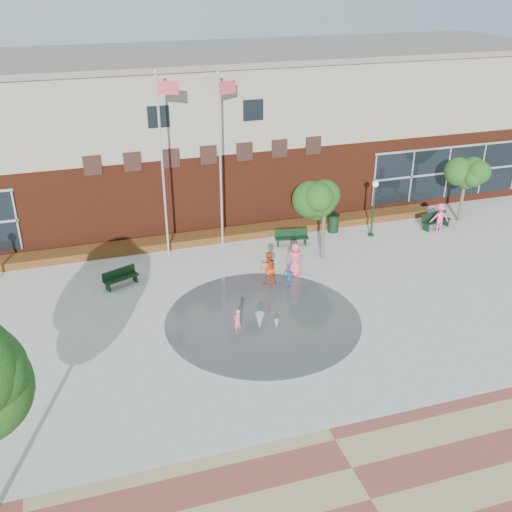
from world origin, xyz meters
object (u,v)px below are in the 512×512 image
object	(u,v)px
trash_can	(333,223)
bench_left	(121,281)
flagpole_right	(221,153)
child_splash	(238,321)
flagpole_left	(163,158)

from	to	relation	value
trash_can	bench_left	bearing A→B (deg)	-167.03
flagpole_right	trash_can	xyz separation A→B (m)	(6.33, -0.36, -4.55)
bench_left	child_splash	distance (m)	6.85
flagpole_left	trash_can	xyz separation A→B (m)	(9.38, 0.16, -4.71)
bench_left	trash_can	xyz separation A→B (m)	(12.14, 2.80, 0.27)
bench_left	child_splash	bearing A→B (deg)	-74.84
bench_left	flagpole_right	bearing A→B (deg)	6.09
flagpole_left	child_splash	distance (m)	9.44
flagpole_left	bench_left	distance (m)	6.27
flagpole_right	bench_left	xyz separation A→B (m)	(-5.80, -3.16, -4.82)
bench_left	flagpole_left	bearing A→B (deg)	21.20
flagpole_right	trash_can	distance (m)	7.81
bench_left	trash_can	world-z (taller)	trash_can
child_splash	trash_can	bearing A→B (deg)	-165.39
trash_can	flagpole_right	bearing A→B (deg)	176.71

